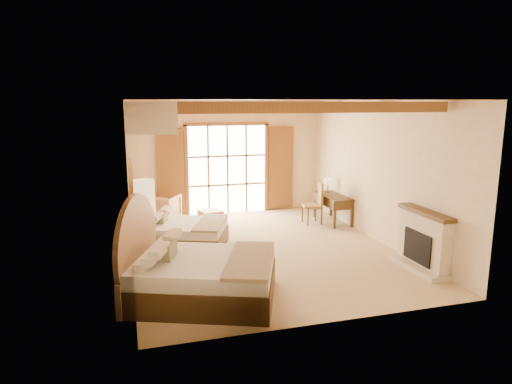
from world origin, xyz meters
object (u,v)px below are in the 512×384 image
object	(u,v)px
bed_far	(177,231)
nightstand	(146,253)
armchair	(162,209)
desk	(333,208)
bed_near	(192,274)

from	to	relation	value
bed_far	nightstand	distance (m)	1.35
armchair	desk	world-z (taller)	armchair
armchair	desk	size ratio (longest dim) A/B	0.60
nightstand	bed_near	bearing A→B (deg)	-89.93
bed_far	desk	world-z (taller)	bed_far
nightstand	armchair	xyz separation A→B (m)	(0.59, 3.39, 0.06)
bed_near	nightstand	size ratio (longest dim) A/B	4.56
bed_near	nightstand	xyz separation A→B (m)	(-0.66, 1.69, -0.14)
bed_far	nightstand	size ratio (longest dim) A/B	3.68
desk	armchair	bearing A→B (deg)	165.29
bed_near	bed_far	bearing A→B (deg)	109.73
bed_far	armchair	bearing A→B (deg)	114.94
bed_far	desk	bearing A→B (deg)	35.17
nightstand	desk	distance (m)	5.42
bed_near	armchair	size ratio (longest dim) A/B	3.51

